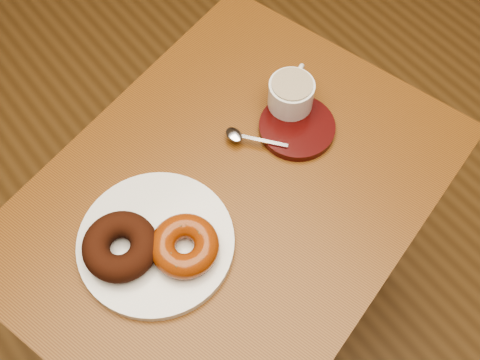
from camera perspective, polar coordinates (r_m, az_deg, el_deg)
ground at (r=1.64m, az=5.86°, el=-14.09°), size 6.00×6.00×0.00m
cafe_table at (r=1.09m, az=-0.82°, el=-3.98°), size 0.87×0.73×0.70m
donut_plate at (r=0.95m, az=-7.97°, el=-5.90°), size 0.33×0.33×0.01m
donut_cinnamon at (r=0.93m, az=-11.30°, el=-6.19°), size 0.16×0.16×0.04m
donut_caramel at (r=0.91m, az=-5.26°, el=-6.24°), size 0.13×0.13×0.04m
saucer at (r=1.05m, az=5.42°, el=4.99°), size 0.17×0.17×0.01m
coffee_cup at (r=1.05m, az=4.89°, el=8.21°), size 0.10×0.08×0.06m
teaspoon at (r=1.02m, az=-0.01°, el=4.21°), size 0.07×0.09×0.01m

